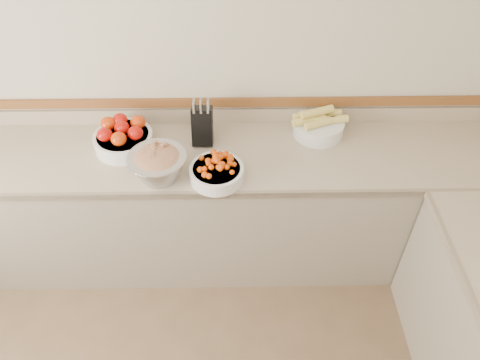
{
  "coord_description": "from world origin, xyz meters",
  "views": [
    {
      "loc": [
        0.32,
        -0.41,
        2.68
      ],
      "look_at": [
        0.35,
        1.35,
        1.0
      ],
      "focal_mm": 35.0,
      "sensor_mm": 36.0,
      "label": 1
    }
  ],
  "objects_px": {
    "knife_block": "(202,125)",
    "corn_bowl": "(318,125)",
    "tomato_bowl": "(123,137)",
    "rhubarb_bowl": "(158,164)",
    "cherry_tomato_bowl": "(217,171)"
  },
  "relations": [
    {
      "from": "knife_block",
      "to": "corn_bowl",
      "type": "xyz_separation_m",
      "value": [
        0.7,
        0.07,
        -0.05
      ]
    },
    {
      "from": "tomato_bowl",
      "to": "corn_bowl",
      "type": "distance_m",
      "value": 1.17
    },
    {
      "from": "rhubarb_bowl",
      "to": "knife_block",
      "type": "bearing_deg",
      "value": 54.01
    },
    {
      "from": "tomato_bowl",
      "to": "corn_bowl",
      "type": "relative_size",
      "value": 1.01
    },
    {
      "from": "tomato_bowl",
      "to": "corn_bowl",
      "type": "height_order",
      "value": "corn_bowl"
    },
    {
      "from": "tomato_bowl",
      "to": "cherry_tomato_bowl",
      "type": "distance_m",
      "value": 0.62
    },
    {
      "from": "knife_block",
      "to": "corn_bowl",
      "type": "distance_m",
      "value": 0.7
    },
    {
      "from": "rhubarb_bowl",
      "to": "corn_bowl",
      "type": "bearing_deg",
      "value": 22.29
    },
    {
      "from": "knife_block",
      "to": "rhubarb_bowl",
      "type": "relative_size",
      "value": 0.92
    },
    {
      "from": "tomato_bowl",
      "to": "rhubarb_bowl",
      "type": "bearing_deg",
      "value": -48.29
    },
    {
      "from": "cherry_tomato_bowl",
      "to": "rhubarb_bowl",
      "type": "relative_size",
      "value": 0.93
    },
    {
      "from": "knife_block",
      "to": "cherry_tomato_bowl",
      "type": "distance_m",
      "value": 0.35
    },
    {
      "from": "cherry_tomato_bowl",
      "to": "tomato_bowl",
      "type": "bearing_deg",
      "value": 152.98
    },
    {
      "from": "knife_block",
      "to": "corn_bowl",
      "type": "bearing_deg",
      "value": 5.43
    },
    {
      "from": "knife_block",
      "to": "corn_bowl",
      "type": "height_order",
      "value": "knife_block"
    }
  ]
}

